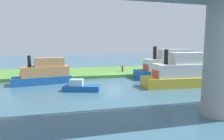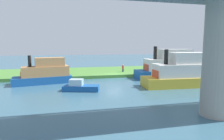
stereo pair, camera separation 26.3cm
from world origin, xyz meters
The scene contains 9 objects.
ground_plane centered at (0.00, 0.00, 0.00)m, with size 160.00×160.00×0.00m, color #386075.
grassy_bank centered at (0.00, -6.00, 0.25)m, with size 80.00×12.00×0.50m, color #4C8438.
bridge_pylon centered at (-3.48, 17.76, 4.26)m, with size 2.20×2.20×8.51m, color #9E998E.
person_on_bank centered at (-2.36, -3.26, 1.20)m, with size 0.50×0.50×1.39m.
mooring_post centered at (8.06, -0.95, 0.98)m, with size 0.20×0.20×0.97m, color brown.
houseboat_blue centered at (10.59, 2.00, 1.46)m, with size 8.07×3.97×3.95m.
motorboat_white centered at (-6.96, 7.99, 1.78)m, with size 9.55×3.64×4.80m.
motorboat_red centered at (-8.51, 2.02, 1.90)m, with size 10.19×3.79×5.14m.
pontoon_yellow centered at (6.03, 7.58, 0.49)m, with size 4.38×2.52×1.38m.
Camera 1 is at (7.43, 29.23, 5.25)m, focal length 30.01 mm.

